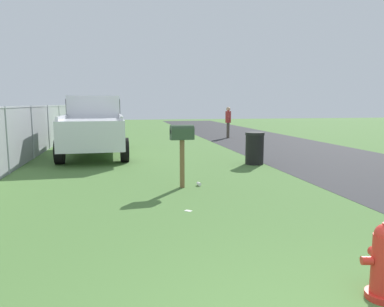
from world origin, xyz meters
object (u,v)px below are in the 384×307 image
at_px(mailbox, 182,137).
at_px(pickup_truck, 95,124).
at_px(trash_bin, 255,148).
at_px(pedestrian, 228,120).
at_px(fire_hydrant, 384,263).

relative_size(mailbox, pickup_truck, 0.24).
relative_size(trash_bin, pedestrian, 0.59).
height_order(pickup_truck, pedestrian, pickup_truck).
relative_size(mailbox, pedestrian, 0.83).
bearing_deg(pedestrian, pickup_truck, 46.81).
bearing_deg(trash_bin, mailbox, 134.34).
xyz_separation_m(fire_hydrant, trash_bin, (7.42, -1.56, 0.13)).
height_order(mailbox, pickup_truck, pickup_truck).
bearing_deg(pickup_truck, trash_bin, -124.98).
bearing_deg(pedestrian, fire_hydrant, 87.58).
bearing_deg(fire_hydrant, pedestrian, 1.10).
height_order(mailbox, pedestrian, pedestrian).
bearing_deg(pedestrian, trash_bin, 87.84).
relative_size(pickup_truck, pedestrian, 3.42).
height_order(trash_bin, pedestrian, pedestrian).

